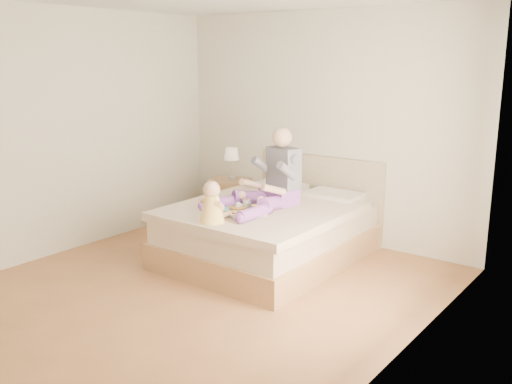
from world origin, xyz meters
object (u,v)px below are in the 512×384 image
Objects in this scene: nightstand at (229,201)px; baby at (212,205)px; bed at (272,229)px; tray at (242,211)px; adult at (271,183)px.

nightstand is 2.13m from baby.
bed is 1.04m from baby.
tray is 0.44m from baby.
bed is at bearing -46.11° from nightstand.
adult is at bearing -63.13° from bed.
baby reaches higher than nightstand.
adult is at bearing 108.27° from tray.
adult is (0.05, -0.09, 0.54)m from bed.
bed is 5.37× the size of baby.
adult is at bearing -48.07° from nightstand.
adult reaches higher than bed.
bed is 0.55m from adult.
tray is at bearing -90.38° from bed.
bed is 1.45m from nightstand.
bed is 3.84× the size of tray.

